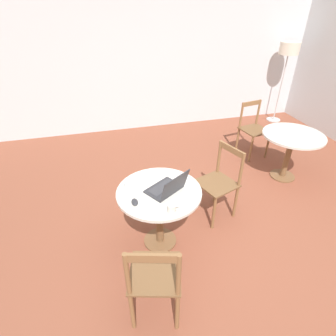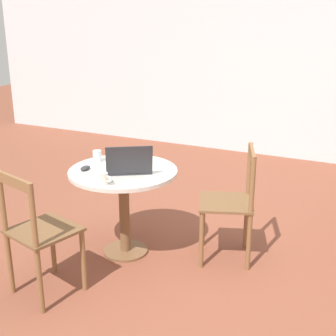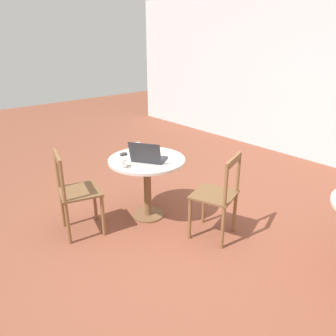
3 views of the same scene
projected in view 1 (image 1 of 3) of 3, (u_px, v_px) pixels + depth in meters
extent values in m
plane|color=brown|center=(214.00, 233.00, 3.04)|extent=(16.00, 16.00, 0.00)
cube|color=silver|center=(153.00, 59.00, 4.94)|extent=(9.40, 0.06, 2.70)
cylinder|color=brown|center=(160.00, 240.00, 2.93)|extent=(0.36, 0.36, 0.02)
cylinder|color=brown|center=(160.00, 218.00, 2.75)|extent=(0.08, 0.08, 0.66)
cylinder|color=silver|center=(159.00, 192.00, 2.57)|extent=(0.84, 0.84, 0.03)
cylinder|color=brown|center=(282.00, 176.00, 4.01)|extent=(0.36, 0.36, 0.02)
cylinder|color=brown|center=(288.00, 157.00, 3.83)|extent=(0.08, 0.08, 0.66)
cylinder|color=silver|center=(294.00, 135.00, 3.65)|extent=(0.84, 0.84, 0.03)
cylinder|color=brown|center=(214.00, 213.00, 2.99)|extent=(0.04, 0.04, 0.46)
cylinder|color=brown|center=(194.00, 197.00, 3.23)|extent=(0.04, 0.04, 0.46)
cylinder|color=brown|center=(236.00, 202.00, 3.15)|extent=(0.04, 0.04, 0.46)
cylinder|color=brown|center=(215.00, 187.00, 3.40)|extent=(0.04, 0.04, 0.46)
cube|color=brown|center=(217.00, 183.00, 3.06)|extent=(0.52, 0.52, 0.02)
cylinder|color=brown|center=(241.00, 170.00, 2.91)|extent=(0.04, 0.04, 0.42)
cylinder|color=brown|center=(219.00, 157.00, 3.15)|extent=(0.04, 0.04, 0.42)
cube|color=brown|center=(232.00, 150.00, 2.93)|extent=(0.15, 0.37, 0.07)
cylinder|color=brown|center=(137.00, 272.00, 2.34)|extent=(0.04, 0.04, 0.46)
cylinder|color=brown|center=(177.00, 272.00, 2.34)|extent=(0.04, 0.04, 0.46)
cylinder|color=brown|center=(132.00, 311.00, 2.04)|extent=(0.04, 0.04, 0.46)
cylinder|color=brown|center=(177.00, 312.00, 2.04)|extent=(0.04, 0.04, 0.46)
cube|color=brown|center=(155.00, 273.00, 2.06)|extent=(0.50, 0.50, 0.02)
cylinder|color=brown|center=(127.00, 274.00, 1.80)|extent=(0.04, 0.04, 0.42)
cylinder|color=brown|center=(179.00, 275.00, 1.79)|extent=(0.04, 0.04, 0.42)
cube|color=brown|center=(152.00, 258.00, 1.70)|extent=(0.38, 0.13, 0.07)
cylinder|color=brown|center=(268.00, 145.00, 4.39)|extent=(0.04, 0.04, 0.46)
cylinder|color=brown|center=(251.00, 149.00, 4.27)|extent=(0.04, 0.04, 0.46)
cylinder|color=brown|center=(253.00, 137.00, 4.66)|extent=(0.04, 0.04, 0.46)
cylinder|color=brown|center=(237.00, 141.00, 4.54)|extent=(0.04, 0.04, 0.46)
cube|color=brown|center=(255.00, 130.00, 4.33)|extent=(0.47, 0.47, 0.02)
cylinder|color=brown|center=(258.00, 112.00, 4.41)|extent=(0.04, 0.04, 0.42)
cylinder|color=brown|center=(241.00, 115.00, 4.29)|extent=(0.04, 0.04, 0.42)
cube|color=brown|center=(252.00, 103.00, 4.26)|extent=(0.38, 0.09, 0.07)
cylinder|color=#B7B7B7|center=(273.00, 120.00, 5.91)|extent=(0.30, 0.30, 0.02)
cylinder|color=#B7B7B7|center=(280.00, 89.00, 5.53)|extent=(0.02, 0.02, 1.38)
cylinder|color=beige|center=(290.00, 48.00, 5.11)|extent=(0.38, 0.38, 0.22)
cube|color=#2D2D33|center=(164.00, 189.00, 2.57)|extent=(0.41, 0.38, 0.02)
cube|color=#38383D|center=(162.00, 187.00, 2.57)|extent=(0.31, 0.26, 0.00)
cube|color=#2D2D33|center=(175.00, 185.00, 2.42)|extent=(0.33, 0.24, 0.22)
cube|color=#9EB2C6|center=(175.00, 185.00, 2.42)|extent=(0.30, 0.22, 0.20)
ellipsoid|color=#2D2D33|center=(135.00, 202.00, 2.39)|extent=(0.06, 0.10, 0.03)
cylinder|color=silver|center=(172.00, 209.00, 2.27)|extent=(0.07, 0.07, 0.08)
torus|color=silver|center=(177.00, 208.00, 2.28)|extent=(0.05, 0.01, 0.05)
cylinder|color=silver|center=(128.00, 186.00, 2.54)|extent=(0.07, 0.07, 0.09)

